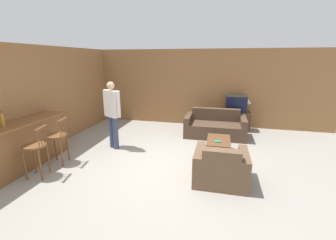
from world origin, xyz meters
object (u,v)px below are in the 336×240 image
at_px(tv, 236,104).
at_px(person_by_window, 112,112).
at_px(bar_chair_mid, 57,139).
at_px(coffee_table, 219,142).
at_px(couch_far, 215,127).
at_px(tv_unit, 235,120).
at_px(bottle, 2,120).
at_px(armchair_near, 221,168).
at_px(table_lamp, 246,100).
at_px(book_on_table, 217,141).
at_px(bar_chair_near, 36,149).

xyz_separation_m(tv, person_by_window, (-3.15, -2.37, 0.11)).
relative_size(bar_chair_mid, coffee_table, 1.14).
xyz_separation_m(couch_far, person_by_window, (-2.54, -1.58, 0.70)).
bearing_deg(tv_unit, couch_far, -127.60).
bearing_deg(bottle, tv_unit, 42.16).
relative_size(armchair_near, tv, 1.48).
bearing_deg(bar_chair_mid, table_lamp, 39.48).
bearing_deg(couch_far, tv_unit, 52.40).
distance_m(bar_chair_mid, tv_unit, 5.27).
bearing_deg(coffee_table, book_on_table, -100.80).
bearing_deg(table_lamp, bar_chair_mid, -140.52).
height_order(coffee_table, book_on_table, book_on_table).
relative_size(armchair_near, bottle, 3.29).
relative_size(tv_unit, person_by_window, 0.55).
distance_m(tv_unit, table_lamp, 0.76).
relative_size(bar_chair_mid, tv, 1.56).
bearing_deg(couch_far, coffee_table, -84.55).
bearing_deg(armchair_near, couch_far, 94.05).
relative_size(coffee_table, person_by_window, 0.52).
xyz_separation_m(bar_chair_mid, armchair_near, (3.51, 0.01, -0.29)).
xyz_separation_m(bar_chair_near, book_on_table, (3.42, 1.79, -0.20)).
height_order(bottle, person_by_window, person_by_window).
xyz_separation_m(bar_chair_mid, tv, (3.93, 3.49, 0.30)).
distance_m(bar_chair_near, person_by_window, 1.94).
xyz_separation_m(coffee_table, tv, (0.48, 2.16, 0.56)).
distance_m(coffee_table, tv_unit, 2.21).
bearing_deg(tv, couch_far, -127.70).
relative_size(table_lamp, person_by_window, 0.30).
distance_m(bar_chair_mid, coffee_table, 3.71).
relative_size(bar_chair_near, coffee_table, 1.14).
bearing_deg(person_by_window, bar_chair_near, -114.25).
distance_m(couch_far, armchair_near, 2.70).
bearing_deg(person_by_window, coffee_table, 4.66).
height_order(couch_far, table_lamp, table_lamp).
relative_size(armchair_near, tv_unit, 1.02).
bearing_deg(tv_unit, bar_chair_mid, -138.35).
bearing_deg(book_on_table, bar_chair_near, -152.36).
distance_m(bar_chair_mid, armchair_near, 3.52).
bearing_deg(table_lamp, armchair_near, -101.89).
height_order(bar_chair_mid, tv_unit, bar_chair_mid).
bearing_deg(bar_chair_near, tv_unit, 46.23).
bearing_deg(coffee_table, tv, 77.45).
xyz_separation_m(bar_chair_mid, couch_far, (3.32, 2.70, -0.29)).
xyz_separation_m(bar_chair_near, bottle, (-0.63, -0.03, 0.57)).
height_order(tv, book_on_table, tv).
height_order(coffee_table, tv_unit, tv_unit).
bearing_deg(tv, tv_unit, 90.00).
bearing_deg(tv, person_by_window, -143.03).
relative_size(bottle, table_lamp, 0.58).
bearing_deg(book_on_table, coffee_table, 79.20).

